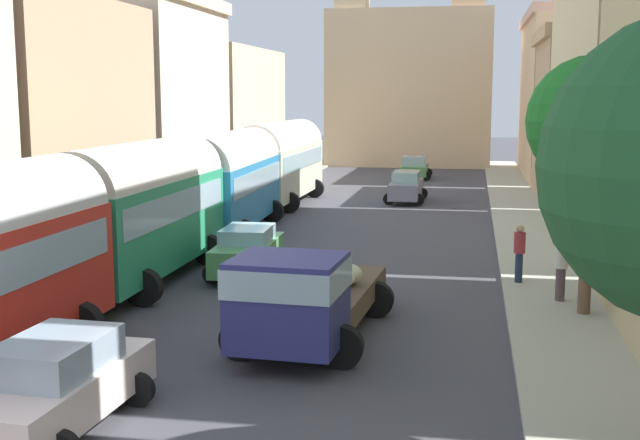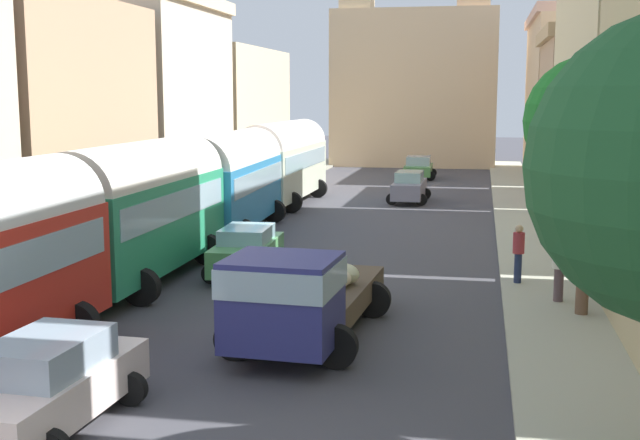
% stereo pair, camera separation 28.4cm
% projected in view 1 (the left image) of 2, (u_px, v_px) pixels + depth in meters
% --- Properties ---
extents(ground_plane, '(154.00, 154.00, 0.00)m').
position_uv_depth(ground_plane, '(351.00, 226.00, 35.07)').
color(ground_plane, '#44444A').
extents(sidewalk_left, '(2.50, 70.00, 0.14)m').
position_uv_depth(sidewalk_left, '(189.00, 220.00, 36.37)').
color(sidewalk_left, '#9E9E8A').
rests_on(sidewalk_left, ground).
extents(sidewalk_right, '(2.50, 70.00, 0.14)m').
position_uv_depth(sidewalk_right, '(525.00, 230.00, 33.75)').
color(sidewalk_right, '#ABAC97').
rests_on(sidewalk_right, ground).
extents(building_left_2, '(4.57, 10.32, 9.15)m').
position_uv_depth(building_left_2, '(46.00, 122.00, 30.84)').
color(building_left_2, tan).
rests_on(building_left_2, ground).
extents(building_left_3, '(4.93, 10.39, 10.55)m').
position_uv_depth(building_left_3, '(157.00, 100.00, 41.46)').
color(building_left_3, beige).
rests_on(building_left_3, ground).
extents(building_left_4, '(5.17, 13.24, 8.55)m').
position_uv_depth(building_left_4, '(224.00, 115.00, 53.83)').
color(building_left_4, beige).
rests_on(building_left_4, ground).
extents(building_right_3, '(6.38, 9.40, 8.94)m').
position_uv_depth(building_right_3, '(597.00, 116.00, 42.78)').
color(building_right_3, tan).
rests_on(building_right_3, ground).
extents(building_right_4, '(5.31, 14.82, 10.98)m').
position_uv_depth(building_right_4, '(562.00, 96.00, 55.19)').
color(building_right_4, '#D8B58E').
rests_on(building_right_4, ground).
extents(distant_church, '(12.74, 6.34, 20.02)m').
position_uv_depth(distant_church, '(410.00, 78.00, 64.65)').
color(distant_church, '#D6B790').
rests_on(distant_church, ground).
extents(parked_bus_1, '(3.25, 8.86, 4.22)m').
position_uv_depth(parked_bus_1, '(142.00, 204.00, 24.37)').
color(parked_bus_1, '#299667').
rests_on(parked_bus_1, ground).
extents(parked_bus_2, '(3.55, 9.26, 4.12)m').
position_uv_depth(parked_bus_2, '(230.00, 177.00, 33.13)').
color(parked_bus_2, '#297DB9').
rests_on(parked_bus_2, ground).
extents(parked_bus_3, '(3.40, 9.76, 4.23)m').
position_uv_depth(parked_bus_3, '(281.00, 159.00, 41.86)').
color(parked_bus_3, beige).
rests_on(parked_bus_3, ground).
extents(cargo_truck_0, '(3.33, 6.90, 2.31)m').
position_uv_depth(cargo_truck_0, '(305.00, 295.00, 18.08)').
color(cargo_truck_0, navy).
rests_on(cargo_truck_0, ground).
extents(car_0, '(2.13, 4.30, 1.62)m').
position_uv_depth(car_0, '(406.00, 187.00, 42.98)').
color(car_0, gray).
rests_on(car_0, ground).
extents(car_1, '(2.39, 3.92, 1.50)m').
position_uv_depth(car_1, '(414.00, 167.00, 54.97)').
color(car_1, '#4D8B49').
rests_on(car_1, ground).
extents(car_2, '(2.37, 4.30, 1.60)m').
position_uv_depth(car_2, '(56.00, 384.00, 13.66)').
color(car_2, silver).
rests_on(car_2, ground).
extents(car_3, '(2.34, 4.02, 1.54)m').
position_uv_depth(car_3, '(248.00, 251.00, 25.41)').
color(car_3, '#4F9C56').
rests_on(car_3, ground).
extents(pedestrian_0, '(0.36, 0.36, 1.86)m').
position_uv_depth(pedestrian_0, '(519.00, 251.00, 23.88)').
color(pedestrian_0, navy).
rests_on(pedestrian_0, ground).
extents(pedestrian_1, '(0.55, 0.55, 1.85)m').
position_uv_depth(pedestrian_1, '(561.00, 267.00, 21.74)').
color(pedestrian_1, '#554347').
rests_on(pedestrian_1, ground).
extents(roadside_tree_1, '(3.22, 3.22, 6.55)m').
position_uv_depth(roadside_tree_1, '(593.00, 123.00, 19.90)').
color(roadside_tree_1, brown).
rests_on(roadside_tree_1, ground).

